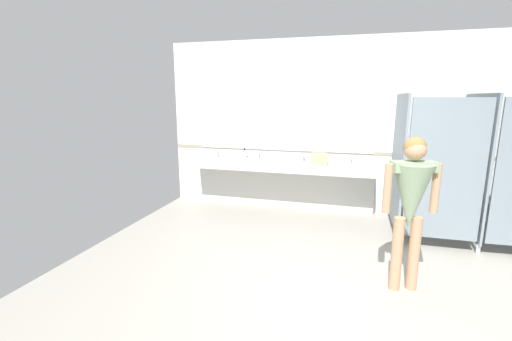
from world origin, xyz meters
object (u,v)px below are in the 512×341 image
object	(u,v)px
soap_dispenser	(245,154)
paper_cup	(233,158)
person_standing	(411,196)
handbag	(319,158)

from	to	relation	value
soap_dispenser	paper_cup	bearing A→B (deg)	-113.67
person_standing	handbag	distance (m)	2.27
handbag	soap_dispenser	distance (m)	1.41
soap_dispenser	paper_cup	xyz separation A→B (m)	(-0.12, -0.28, -0.03)
person_standing	soap_dispenser	distance (m)	3.39
handbag	paper_cup	size ratio (longest dim) A/B	3.85
person_standing	paper_cup	distance (m)	3.30
handbag	paper_cup	world-z (taller)	handbag
person_standing	soap_dispenser	xyz separation A→B (m)	(-2.47, 2.31, -0.04)
person_standing	handbag	size ratio (longest dim) A/B	4.74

